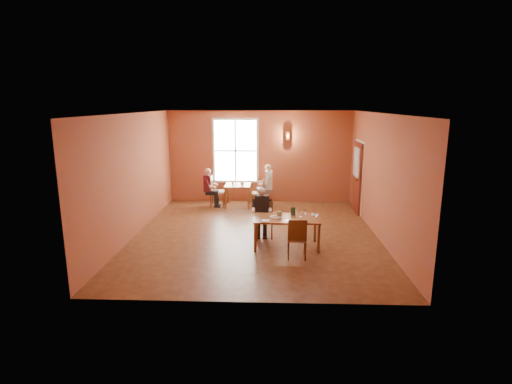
{
  "coord_description": "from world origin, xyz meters",
  "views": [
    {
      "loc": [
        0.38,
        -9.56,
        3.24
      ],
      "look_at": [
        0.0,
        0.2,
        1.05
      ],
      "focal_mm": 28.0,
      "sensor_mm": 36.0,
      "label": 1
    }
  ],
  "objects_px": {
    "chair_diner_main": "(265,220)",
    "diner_main": "(265,215)",
    "main_table": "(286,232)",
    "diner_maroon": "(217,188)",
    "chair_empty": "(297,238)",
    "chair_diner_maroon": "(218,191)",
    "diner_white": "(259,186)",
    "second_table": "(238,195)",
    "chair_diner_white": "(258,193)"
  },
  "relations": [
    {
      "from": "chair_diner_white",
      "to": "diner_maroon",
      "type": "relative_size",
      "value": 0.76
    },
    {
      "from": "second_table",
      "to": "chair_diner_white",
      "type": "relative_size",
      "value": 0.88
    },
    {
      "from": "chair_diner_main",
      "to": "main_table",
      "type": "bearing_deg",
      "value": 127.57
    },
    {
      "from": "second_table",
      "to": "chair_diner_maroon",
      "type": "bearing_deg",
      "value": 180.0
    },
    {
      "from": "chair_empty",
      "to": "diner_white",
      "type": "xyz_separation_m",
      "value": [
        -0.93,
        4.29,
        0.21
      ]
    },
    {
      "from": "chair_diner_main",
      "to": "chair_diner_white",
      "type": "xyz_separation_m",
      "value": [
        -0.26,
        2.99,
        0.02
      ]
    },
    {
      "from": "diner_white",
      "to": "chair_diner_maroon",
      "type": "xyz_separation_m",
      "value": [
        -1.33,
        0.0,
        -0.16
      ]
    },
    {
      "from": "diner_maroon",
      "to": "chair_diner_main",
      "type": "bearing_deg",
      "value": 28.01
    },
    {
      "from": "chair_diner_main",
      "to": "chair_diner_maroon",
      "type": "bearing_deg",
      "value": -62.44
    },
    {
      "from": "chair_diner_main",
      "to": "second_table",
      "type": "xyz_separation_m",
      "value": [
        -0.91,
        2.99,
        -0.08
      ]
    },
    {
      "from": "chair_empty",
      "to": "second_table",
      "type": "relative_size",
      "value": 1.11
    },
    {
      "from": "diner_main",
      "to": "diner_maroon",
      "type": "distance_m",
      "value": 3.42
    },
    {
      "from": "main_table",
      "to": "chair_diner_maroon",
      "type": "distance_m",
      "value": 4.19
    },
    {
      "from": "main_table",
      "to": "chair_diner_maroon",
      "type": "height_order",
      "value": "chair_diner_maroon"
    },
    {
      "from": "chair_diner_maroon",
      "to": "chair_empty",
      "type": "bearing_deg",
      "value": 27.82
    },
    {
      "from": "diner_main",
      "to": "diner_white",
      "type": "relative_size",
      "value": 0.89
    },
    {
      "from": "diner_main",
      "to": "diner_white",
      "type": "xyz_separation_m",
      "value": [
        -0.23,
        3.02,
        0.07
      ]
    },
    {
      "from": "second_table",
      "to": "diner_maroon",
      "type": "xyz_separation_m",
      "value": [
        -0.68,
        0.0,
        0.25
      ]
    },
    {
      "from": "main_table",
      "to": "second_table",
      "type": "height_order",
      "value": "second_table"
    },
    {
      "from": "chair_diner_main",
      "to": "second_table",
      "type": "relative_size",
      "value": 1.08
    },
    {
      "from": "diner_maroon",
      "to": "diner_main",
      "type": "bearing_deg",
      "value": 27.77
    },
    {
      "from": "diner_white",
      "to": "diner_maroon",
      "type": "height_order",
      "value": "diner_white"
    },
    {
      "from": "diner_main",
      "to": "chair_empty",
      "type": "bearing_deg",
      "value": 118.99
    },
    {
      "from": "chair_diner_main",
      "to": "diner_maroon",
      "type": "relative_size",
      "value": 0.72
    },
    {
      "from": "second_table",
      "to": "diner_maroon",
      "type": "height_order",
      "value": "diner_maroon"
    },
    {
      "from": "chair_empty",
      "to": "chair_diner_maroon",
      "type": "height_order",
      "value": "chair_diner_maroon"
    },
    {
      "from": "chair_diner_main",
      "to": "chair_empty",
      "type": "relative_size",
      "value": 0.97
    },
    {
      "from": "second_table",
      "to": "chair_diner_maroon",
      "type": "height_order",
      "value": "chair_diner_maroon"
    },
    {
      "from": "diner_white",
      "to": "chair_empty",
      "type": "bearing_deg",
      "value": -167.73
    },
    {
      "from": "main_table",
      "to": "diner_main",
      "type": "distance_m",
      "value": 0.83
    },
    {
      "from": "main_table",
      "to": "chair_diner_main",
      "type": "height_order",
      "value": "chair_diner_main"
    },
    {
      "from": "second_table",
      "to": "chair_diner_main",
      "type": "bearing_deg",
      "value": -73.05
    },
    {
      "from": "main_table",
      "to": "diner_maroon",
      "type": "bearing_deg",
      "value": 119.87
    },
    {
      "from": "chair_empty",
      "to": "diner_maroon",
      "type": "height_order",
      "value": "diner_maroon"
    },
    {
      "from": "main_table",
      "to": "diner_white",
      "type": "distance_m",
      "value": 3.73
    },
    {
      "from": "chair_diner_white",
      "to": "chair_diner_maroon",
      "type": "bearing_deg",
      "value": 90.0
    },
    {
      "from": "chair_diner_main",
      "to": "diner_white",
      "type": "xyz_separation_m",
      "value": [
        -0.23,
        2.99,
        0.22
      ]
    },
    {
      "from": "second_table",
      "to": "diner_white",
      "type": "xyz_separation_m",
      "value": [
        0.68,
        0.0,
        0.3
      ]
    },
    {
      "from": "chair_diner_main",
      "to": "diner_main",
      "type": "distance_m",
      "value": 0.16
    },
    {
      "from": "main_table",
      "to": "chair_diner_maroon",
      "type": "xyz_separation_m",
      "value": [
        -2.06,
        3.64,
        0.15
      ]
    },
    {
      "from": "diner_white",
      "to": "chair_diner_maroon",
      "type": "relative_size",
      "value": 1.33
    },
    {
      "from": "main_table",
      "to": "chair_diner_main",
      "type": "distance_m",
      "value": 0.82
    },
    {
      "from": "chair_diner_main",
      "to": "diner_maroon",
      "type": "bearing_deg",
      "value": -61.99
    },
    {
      "from": "main_table",
      "to": "chair_empty",
      "type": "distance_m",
      "value": 0.68
    },
    {
      "from": "diner_main",
      "to": "second_table",
      "type": "bearing_deg",
      "value": -73.21
    },
    {
      "from": "chair_empty",
      "to": "diner_maroon",
      "type": "bearing_deg",
      "value": 119.74
    },
    {
      "from": "second_table",
      "to": "chair_diner_white",
      "type": "distance_m",
      "value": 0.66
    },
    {
      "from": "diner_main",
      "to": "diner_maroon",
      "type": "bearing_deg",
      "value": -62.23
    },
    {
      "from": "main_table",
      "to": "chair_diner_white",
      "type": "relative_size",
      "value": 1.64
    },
    {
      "from": "diner_maroon",
      "to": "chair_diner_white",
      "type": "bearing_deg",
      "value": 90.0
    }
  ]
}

